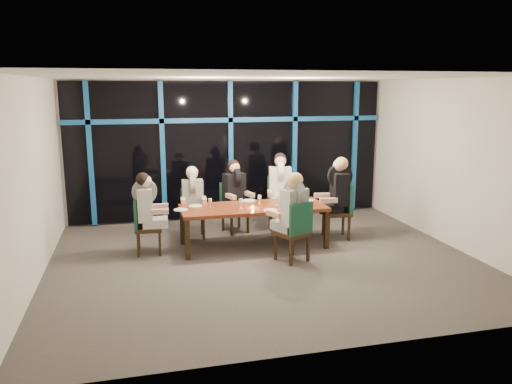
{
  "coord_description": "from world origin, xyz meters",
  "views": [
    {
      "loc": [
        -2.04,
        -7.67,
        2.84
      ],
      "look_at": [
        0.0,
        0.6,
        1.05
      ],
      "focal_mm": 35.0,
      "sensor_mm": 36.0,
      "label": 1
    }
  ],
  "objects_px": {
    "diner_near_mid": "(293,204)",
    "chair_far_mid": "(233,204)",
    "dining_table": "(253,210)",
    "diner_end_left": "(147,201)",
    "diner_end_right": "(337,186)",
    "chair_end_left": "(143,223)",
    "chair_far_left": "(193,210)",
    "chair_far_right": "(280,200)",
    "diner_far_right": "(280,180)",
    "wine_bottle": "(306,198)",
    "chair_near_mid": "(296,229)",
    "diner_far_mid": "(235,186)",
    "chair_end_right": "(341,208)",
    "water_pitcher": "(292,201)",
    "diner_far_left": "(193,192)"
  },
  "relations": [
    {
      "from": "water_pitcher",
      "to": "diner_end_right",
      "type": "bearing_deg",
      "value": 10.78
    },
    {
      "from": "dining_table",
      "to": "chair_end_left",
      "type": "bearing_deg",
      "value": 178.58
    },
    {
      "from": "chair_far_mid",
      "to": "diner_end_left",
      "type": "relative_size",
      "value": 1.04
    },
    {
      "from": "chair_end_right",
      "to": "diner_near_mid",
      "type": "relative_size",
      "value": 1.07
    },
    {
      "from": "dining_table",
      "to": "diner_end_right",
      "type": "bearing_deg",
      "value": 3.99
    },
    {
      "from": "chair_far_mid",
      "to": "chair_far_right",
      "type": "height_order",
      "value": "chair_far_right"
    },
    {
      "from": "diner_near_mid",
      "to": "chair_far_mid",
      "type": "bearing_deg",
      "value": -96.86
    },
    {
      "from": "chair_far_mid",
      "to": "diner_end_left",
      "type": "height_order",
      "value": "diner_end_left"
    },
    {
      "from": "chair_far_right",
      "to": "diner_far_mid",
      "type": "xyz_separation_m",
      "value": [
        -0.95,
        -0.1,
        0.35
      ]
    },
    {
      "from": "diner_far_mid",
      "to": "wine_bottle",
      "type": "distance_m",
      "value": 1.55
    },
    {
      "from": "chair_end_left",
      "to": "diner_far_left",
      "type": "xyz_separation_m",
      "value": [
        0.95,
        0.73,
        0.36
      ]
    },
    {
      "from": "chair_end_right",
      "to": "diner_end_left",
      "type": "relative_size",
      "value": 1.12
    },
    {
      "from": "diner_far_mid",
      "to": "diner_near_mid",
      "type": "height_order",
      "value": "diner_near_mid"
    },
    {
      "from": "chair_near_mid",
      "to": "diner_end_left",
      "type": "relative_size",
      "value": 1.08
    },
    {
      "from": "dining_table",
      "to": "diner_end_left",
      "type": "distance_m",
      "value": 1.88
    },
    {
      "from": "chair_end_right",
      "to": "diner_end_right",
      "type": "xyz_separation_m",
      "value": [
        -0.09,
        0.01,
        0.42
      ]
    },
    {
      "from": "chair_end_left",
      "to": "wine_bottle",
      "type": "relative_size",
      "value": 2.84
    },
    {
      "from": "diner_end_right",
      "to": "diner_near_mid",
      "type": "relative_size",
      "value": 1.04
    },
    {
      "from": "diner_end_left",
      "to": "chair_far_mid",
      "type": "bearing_deg",
      "value": -56.31
    },
    {
      "from": "wine_bottle",
      "to": "diner_far_mid",
      "type": "bearing_deg",
      "value": 135.0
    },
    {
      "from": "diner_end_right",
      "to": "diner_far_right",
      "type": "bearing_deg",
      "value": -127.6
    },
    {
      "from": "diner_near_mid",
      "to": "diner_end_right",
      "type": "bearing_deg",
      "value": -163.94
    },
    {
      "from": "chair_far_right",
      "to": "chair_end_right",
      "type": "relative_size",
      "value": 0.99
    },
    {
      "from": "chair_end_right",
      "to": "chair_far_right",
      "type": "bearing_deg",
      "value": -128.46
    },
    {
      "from": "dining_table",
      "to": "wine_bottle",
      "type": "height_order",
      "value": "wine_bottle"
    },
    {
      "from": "diner_far_left",
      "to": "diner_far_mid",
      "type": "distance_m",
      "value": 0.88
    },
    {
      "from": "chair_far_mid",
      "to": "chair_end_left",
      "type": "bearing_deg",
      "value": -167.38
    },
    {
      "from": "chair_end_left",
      "to": "chair_far_left",
      "type": "bearing_deg",
      "value": -46.57
    },
    {
      "from": "dining_table",
      "to": "wine_bottle",
      "type": "distance_m",
      "value": 0.99
    },
    {
      "from": "chair_far_left",
      "to": "diner_near_mid",
      "type": "height_order",
      "value": "diner_near_mid"
    },
    {
      "from": "dining_table",
      "to": "diner_far_mid",
      "type": "xyz_separation_m",
      "value": [
        -0.14,
        0.97,
        0.27
      ]
    },
    {
      "from": "diner_far_left",
      "to": "diner_end_left",
      "type": "distance_m",
      "value": 1.14
    },
    {
      "from": "diner_far_mid",
      "to": "wine_bottle",
      "type": "bearing_deg",
      "value": -61.75
    },
    {
      "from": "chair_far_right",
      "to": "diner_near_mid",
      "type": "bearing_deg",
      "value": -88.67
    },
    {
      "from": "chair_far_right",
      "to": "diner_far_right",
      "type": "relative_size",
      "value": 1.03
    },
    {
      "from": "chair_end_left",
      "to": "diner_end_right",
      "type": "distance_m",
      "value": 3.64
    },
    {
      "from": "chair_end_left",
      "to": "chair_near_mid",
      "type": "distance_m",
      "value": 2.63
    },
    {
      "from": "diner_far_left",
      "to": "diner_near_mid",
      "type": "xyz_separation_m",
      "value": [
        1.44,
        -1.69,
        0.08
      ]
    },
    {
      "from": "chair_far_right",
      "to": "chair_near_mid",
      "type": "distance_m",
      "value": 2.09
    },
    {
      "from": "dining_table",
      "to": "chair_far_right",
      "type": "height_order",
      "value": "chair_far_right"
    },
    {
      "from": "diner_far_left",
      "to": "water_pitcher",
      "type": "distance_m",
      "value": 1.91
    },
    {
      "from": "chair_far_mid",
      "to": "chair_end_left",
      "type": "relative_size",
      "value": 1.02
    },
    {
      "from": "diner_far_mid",
      "to": "diner_end_left",
      "type": "distance_m",
      "value": 1.95
    },
    {
      "from": "diner_far_mid",
      "to": "diner_far_right",
      "type": "height_order",
      "value": "diner_far_right"
    },
    {
      "from": "chair_end_left",
      "to": "diner_far_mid",
      "type": "relative_size",
      "value": 1.01
    },
    {
      "from": "diner_far_left",
      "to": "diner_far_right",
      "type": "height_order",
      "value": "diner_far_right"
    },
    {
      "from": "dining_table",
      "to": "chair_far_left",
      "type": "bearing_deg",
      "value": 139.05
    },
    {
      "from": "chair_far_mid",
      "to": "diner_end_right",
      "type": "bearing_deg",
      "value": -43.85
    },
    {
      "from": "diner_far_mid",
      "to": "diner_end_left",
      "type": "bearing_deg",
      "value": -168.49
    },
    {
      "from": "diner_end_right",
      "to": "diner_end_left",
      "type": "bearing_deg",
      "value": -81.48
    }
  ]
}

